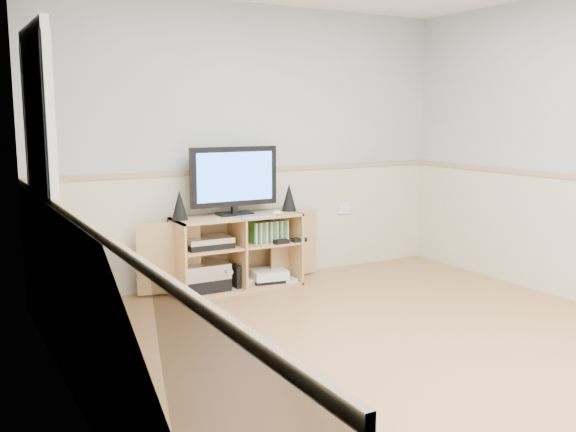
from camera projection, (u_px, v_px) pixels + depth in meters
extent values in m
cube|color=tan|center=(408.00, 356.00, 4.11)|extent=(4.00, 4.50, 0.02)
cube|color=silver|center=(74.00, 175.00, 2.95)|extent=(0.02, 4.50, 2.50)
cube|color=silver|center=(252.00, 145.00, 5.86)|extent=(4.00, 0.02, 2.50)
cube|color=beige|center=(253.00, 226.00, 5.97)|extent=(4.00, 0.01, 1.00)
cube|color=tan|center=(253.00, 170.00, 5.88)|extent=(4.00, 0.02, 0.04)
cube|color=white|center=(41.00, 197.00, 4.12)|extent=(0.03, 0.82, 2.00)
cube|color=tan|center=(238.00, 286.00, 5.71)|extent=(1.12, 0.42, 0.02)
cube|color=tan|center=(237.00, 217.00, 5.61)|extent=(1.12, 0.42, 0.02)
cube|color=tan|center=(178.00, 259.00, 5.40)|extent=(0.02, 0.42, 0.65)
cube|color=tan|center=(292.00, 246.00, 5.93)|extent=(0.02, 0.42, 0.65)
cube|color=tan|center=(228.00, 248.00, 5.83)|extent=(1.12, 0.02, 0.65)
cube|color=tan|center=(237.00, 252.00, 5.66)|extent=(0.02, 0.40, 0.61)
cube|color=tan|center=(208.00, 249.00, 5.52)|extent=(0.53, 0.38, 0.02)
cube|color=tan|center=(266.00, 243.00, 5.79)|extent=(0.53, 0.38, 0.02)
cube|color=tan|center=(169.00, 258.00, 5.42)|extent=(0.54, 0.11, 0.61)
cube|color=tan|center=(294.00, 244.00, 6.00)|extent=(0.54, 0.11, 0.61)
cube|color=black|center=(235.00, 214.00, 5.65)|extent=(0.30, 0.18, 0.02)
cube|color=black|center=(234.00, 209.00, 5.65)|extent=(0.05, 0.04, 0.06)
cube|color=black|center=(234.00, 176.00, 5.60)|extent=(0.81, 0.05, 0.52)
cube|color=blue|center=(235.00, 177.00, 5.58)|extent=(0.71, 0.01, 0.43)
cone|color=black|center=(180.00, 205.00, 5.36)|extent=(0.14, 0.14, 0.25)
cone|color=black|center=(289.00, 197.00, 5.87)|extent=(0.14, 0.14, 0.25)
cube|color=silver|center=(255.00, 216.00, 5.54)|extent=(0.34, 0.17, 0.01)
ellipsoid|color=white|center=(278.00, 213.00, 5.65)|extent=(0.11, 0.09, 0.04)
cube|color=black|center=(204.00, 284.00, 5.55)|extent=(0.40, 0.30, 0.11)
cube|color=silver|center=(204.00, 270.00, 5.53)|extent=(0.40, 0.30, 0.13)
cube|color=black|center=(207.00, 245.00, 5.51)|extent=(0.40, 0.28, 0.05)
cube|color=silver|center=(207.00, 240.00, 5.50)|extent=(0.40, 0.28, 0.05)
cube|color=black|center=(236.00, 276.00, 5.63)|extent=(0.04, 0.14, 0.20)
cube|color=white|center=(255.00, 280.00, 5.82)|extent=(0.23, 0.19, 0.05)
cube|color=black|center=(269.00, 280.00, 5.83)|extent=(0.33, 0.28, 0.03)
cube|color=white|center=(269.00, 274.00, 5.83)|extent=(0.34, 0.30, 0.08)
cube|color=white|center=(292.00, 279.00, 5.86)|extent=(0.04, 0.14, 0.03)
cube|color=white|center=(282.00, 276.00, 5.99)|extent=(0.09, 0.15, 0.03)
cube|color=#3F8C3F|center=(269.00, 231.00, 5.76)|extent=(0.34, 0.13, 0.19)
cube|color=white|center=(343.00, 208.00, 6.42)|extent=(0.12, 0.03, 0.12)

